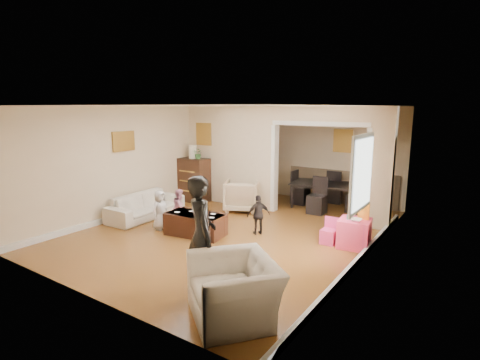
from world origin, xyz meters
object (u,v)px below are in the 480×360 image
Objects in this scene: sofa at (146,205)px; cyan_cup at (349,217)px; play_table at (354,233)px; child_kneel_a at (160,210)px; armchair_back at (242,196)px; coffee_cup at (197,213)px; dining_table at (327,196)px; adult_person at (202,235)px; child_toddler at (259,215)px; armchair_front at (234,289)px; child_kneel_b at (180,207)px; dresser at (193,180)px; coffee_table at (196,224)px; table_lamp at (193,152)px.

cyan_cup is (4.61, 0.77, 0.29)m from sofa.
play_table is 0.66× the size of child_kneel_a.
armchair_back reaches higher than coffee_cup.
dining_table reaches higher than coffee_cup.
adult_person is at bearing -97.82° from dining_table.
child_toddler reaches higher than dining_table.
armchair_front is at bearing -98.73° from play_table.
armchair_back is 4.32m from adult_person.
armchair_back is at bearing 162.16° from cyan_cup.
play_table is 0.31× the size of dining_table.
child_kneel_a is 0.47m from child_kneel_b.
dresser is 2.20m from child_kneel_b.
child_kneel_b is at bearing -93.02° from sofa.
play_table is 1.90m from child_toddler.
adult_person reaches higher than coffee_table.
dining_table is (-1.46, 2.38, 0.05)m from play_table.
dresser is at bearing -7.66° from adult_person.
adult_person is (3.55, -3.92, -0.54)m from table_lamp.
table_lamp is 0.44× the size of child_kneel_b.
child_kneel_b reaches higher than armchair_back.
adult_person is at bearing 54.95° from child_toddler.
coffee_table is at bearing -6.94° from adult_person.
child_kneel_b reaches higher than coffee_table.
dining_table is (3.25, 3.20, 0.04)m from sofa.
coffee_cup is at bearing -47.64° from table_lamp.
armchair_back reaches higher than play_table.
coffee_table is 0.65× the size of dining_table.
child_kneel_b is at bearing -56.98° from table_lamp.
play_table is at bearing -11.81° from dresser.
dining_table is (3.34, 1.38, -1.06)m from table_lamp.
coffee_cup is at bearing -103.17° from sofa.
coffee_table is 1.41× the size of child_kneel_a.
cyan_cup is at bearing 22.72° from coffee_cup.
armchair_back is 0.46× the size of dining_table.
child_toddler is (2.85, 0.44, 0.13)m from sofa.
sofa is 1.95m from coffee_cup.
child_kneel_b reaches higher than armchair_front.
cyan_cup is at bearing -105.97° from child_kneel_b.
table_lamp is 0.44× the size of child_toddler.
adult_person is at bearing -47.83° from dresser.
child_toddler is at bearing 40.10° from coffee_cup.
child_kneel_a is at bearing -118.25° from sofa.
play_table is 0.33m from cyan_cup.
child_kneel_a is 1.03× the size of child_toddler.
armchair_front is at bearing -97.09° from cyan_cup.
coffee_table is at bearing -158.90° from cyan_cup.
child_kneel_a is (0.95, -0.46, 0.14)m from sofa.
sofa reaches higher than play_table.
cyan_cup is 0.09× the size of child_kneel_a.
dining_table is (1.45, 3.51, 0.10)m from coffee_table.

